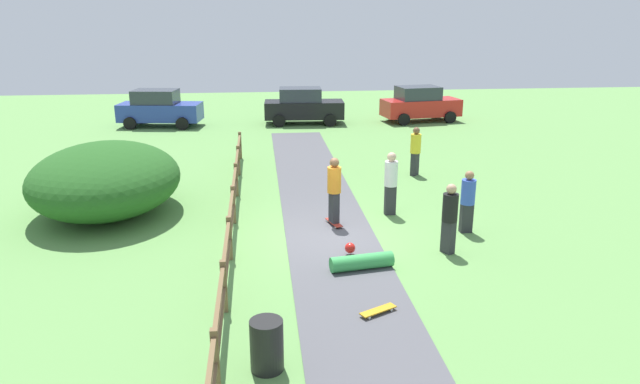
{
  "coord_description": "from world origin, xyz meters",
  "views": [
    {
      "loc": [
        -1.82,
        -14.35,
        5.7
      ],
      "look_at": [
        -0.2,
        0.76,
        1.0
      ],
      "focal_mm": 32.49,
      "sensor_mm": 36.0,
      "label": 1
    }
  ],
  "objects_px": {
    "trash_bin": "(267,345)",
    "skater_fallen": "(361,261)",
    "bystander_yellow": "(415,149)",
    "skater_riding": "(334,188)",
    "bystander_white": "(391,180)",
    "bystander_blue": "(468,199)",
    "parked_car_red": "(420,104)",
    "parked_car_blue": "(159,108)",
    "bystander_black": "(450,215)",
    "skateboard_loose": "(378,310)",
    "bush_large": "(106,179)",
    "parked_car_black": "(303,106)"
  },
  "relations": [
    {
      "from": "skateboard_loose",
      "to": "bystander_white",
      "type": "xyz_separation_m",
      "value": [
        1.55,
        5.84,
        0.96
      ]
    },
    {
      "from": "skater_fallen",
      "to": "bystander_white",
      "type": "xyz_separation_m",
      "value": [
        1.52,
        3.68,
        0.85
      ]
    },
    {
      "from": "skateboard_loose",
      "to": "parked_car_blue",
      "type": "xyz_separation_m",
      "value": [
        -7.39,
        20.87,
        0.87
      ]
    },
    {
      "from": "skateboard_loose",
      "to": "bystander_yellow",
      "type": "xyz_separation_m",
      "value": [
        3.42,
        10.03,
        0.9
      ]
    },
    {
      "from": "bush_large",
      "to": "skater_riding",
      "type": "xyz_separation_m",
      "value": [
        6.54,
        -1.77,
        0.06
      ]
    },
    {
      "from": "bystander_white",
      "to": "skateboard_loose",
      "type": "bearing_deg",
      "value": -104.85
    },
    {
      "from": "bystander_white",
      "to": "bystander_black",
      "type": "distance_m",
      "value": 3.08
    },
    {
      "from": "trash_bin",
      "to": "skater_fallen",
      "type": "xyz_separation_m",
      "value": [
        2.25,
        3.77,
        -0.25
      ]
    },
    {
      "from": "bystander_white",
      "to": "bystander_blue",
      "type": "height_order",
      "value": "bystander_white"
    },
    {
      "from": "skateboard_loose",
      "to": "skater_riding",
      "type": "bearing_deg",
      "value": 92.46
    },
    {
      "from": "bystander_white",
      "to": "parked_car_red",
      "type": "distance_m",
      "value": 15.84
    },
    {
      "from": "trash_bin",
      "to": "parked_car_black",
      "type": "height_order",
      "value": "parked_car_black"
    },
    {
      "from": "trash_bin",
      "to": "bystander_yellow",
      "type": "xyz_separation_m",
      "value": [
        5.63,
        11.64,
        0.54
      ]
    },
    {
      "from": "skater_fallen",
      "to": "parked_car_blue",
      "type": "height_order",
      "value": "parked_car_blue"
    },
    {
      "from": "bush_large",
      "to": "bystander_white",
      "type": "bearing_deg",
      "value": -6.91
    },
    {
      "from": "parked_car_blue",
      "to": "bystander_blue",
      "type": "bearing_deg",
      "value": -57.39
    },
    {
      "from": "bush_large",
      "to": "bystander_yellow",
      "type": "distance_m",
      "value": 10.66
    },
    {
      "from": "bystander_blue",
      "to": "bystander_black",
      "type": "distance_m",
      "value": 1.63
    },
    {
      "from": "skateboard_loose",
      "to": "parked_car_blue",
      "type": "relative_size",
      "value": 0.18
    },
    {
      "from": "skater_fallen",
      "to": "bystander_yellow",
      "type": "bearing_deg",
      "value": 66.71
    },
    {
      "from": "bystander_white",
      "to": "bystander_blue",
      "type": "relative_size",
      "value": 1.09
    },
    {
      "from": "skater_fallen",
      "to": "bystander_blue",
      "type": "distance_m",
      "value": 3.91
    },
    {
      "from": "skateboard_loose",
      "to": "parked_car_red",
      "type": "xyz_separation_m",
      "value": [
        6.59,
        20.86,
        0.87
      ]
    },
    {
      "from": "bush_large",
      "to": "bystander_blue",
      "type": "distance_m",
      "value": 10.38
    },
    {
      "from": "bystander_black",
      "to": "parked_car_red",
      "type": "distance_m",
      "value": 18.48
    },
    {
      "from": "bystander_white",
      "to": "parked_car_blue",
      "type": "height_order",
      "value": "parked_car_blue"
    },
    {
      "from": "skater_riding",
      "to": "skater_fallen",
      "type": "xyz_separation_m",
      "value": [
        0.25,
        -2.92,
        -0.91
      ]
    },
    {
      "from": "bystander_yellow",
      "to": "parked_car_red",
      "type": "distance_m",
      "value": 11.28
    },
    {
      "from": "bystander_black",
      "to": "bystander_yellow",
      "type": "relative_size",
      "value": 1.0
    },
    {
      "from": "bystander_yellow",
      "to": "bystander_white",
      "type": "bearing_deg",
      "value": -114.05
    },
    {
      "from": "skater_riding",
      "to": "bystander_black",
      "type": "height_order",
      "value": "skater_riding"
    },
    {
      "from": "skater_fallen",
      "to": "bystander_yellow",
      "type": "xyz_separation_m",
      "value": [
        3.39,
        7.87,
        0.79
      ]
    },
    {
      "from": "trash_bin",
      "to": "parked_car_red",
      "type": "distance_m",
      "value": 24.14
    },
    {
      "from": "bystander_yellow",
      "to": "parked_car_blue",
      "type": "relative_size",
      "value": 0.41
    },
    {
      "from": "trash_bin",
      "to": "parked_car_red",
      "type": "height_order",
      "value": "parked_car_red"
    },
    {
      "from": "bystander_blue",
      "to": "bystander_yellow",
      "type": "height_order",
      "value": "bystander_yellow"
    },
    {
      "from": "bystander_blue",
      "to": "bystander_yellow",
      "type": "bearing_deg",
      "value": 88.64
    },
    {
      "from": "bystander_yellow",
      "to": "parked_car_black",
      "type": "height_order",
      "value": "parked_car_black"
    },
    {
      "from": "skater_fallen",
      "to": "bystander_black",
      "type": "height_order",
      "value": "bystander_black"
    },
    {
      "from": "bush_large",
      "to": "bystander_white",
      "type": "distance_m",
      "value": 8.37
    },
    {
      "from": "bystander_white",
      "to": "bystander_blue",
      "type": "xyz_separation_m",
      "value": [
        1.73,
        -1.64,
        -0.1
      ]
    },
    {
      "from": "bush_large",
      "to": "skateboard_loose",
      "type": "distance_m",
      "value": 9.67
    },
    {
      "from": "parked_car_black",
      "to": "skateboard_loose",
      "type": "bearing_deg",
      "value": -90.47
    },
    {
      "from": "bush_large",
      "to": "trash_bin",
      "type": "height_order",
      "value": "bush_large"
    },
    {
      "from": "bush_large",
      "to": "parked_car_black",
      "type": "relative_size",
      "value": 1.2
    },
    {
      "from": "trash_bin",
      "to": "bystander_white",
      "type": "bearing_deg",
      "value": 63.2
    },
    {
      "from": "bystander_yellow",
      "to": "skater_riding",
      "type": "bearing_deg",
      "value": -126.28
    },
    {
      "from": "bush_large",
      "to": "skater_riding",
      "type": "bearing_deg",
      "value": -15.16
    },
    {
      "from": "bush_large",
      "to": "skater_fallen",
      "type": "xyz_separation_m",
      "value": [
        6.79,
        -4.69,
        -0.84
      ]
    },
    {
      "from": "bystander_white",
      "to": "bystander_blue",
      "type": "bearing_deg",
      "value": -43.54
    }
  ]
}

